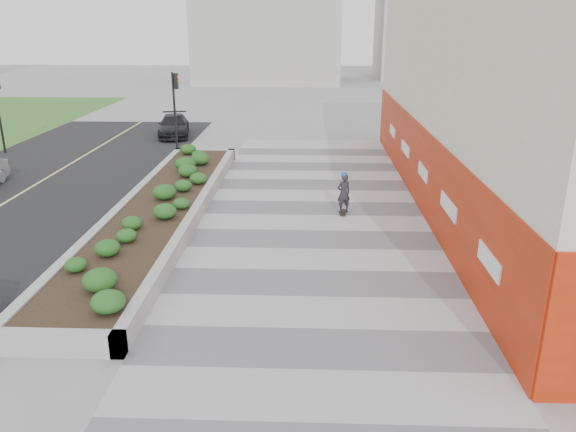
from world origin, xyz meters
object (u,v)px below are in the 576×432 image
Objects in this scene: planter at (161,206)px; car_dark at (174,126)px; skateboarder at (344,193)px; traffic_signal_near at (175,100)px.

car_dark reaches higher than planter.
planter is at bearing -89.48° from car_dark.
skateboarder is (6.57, 0.58, 0.38)m from planter.
skateboarder reaches higher than car_dark.
skateboarder is (8.30, -9.92, -1.96)m from traffic_signal_near.
car_dark is (-1.27, 4.50, -2.13)m from traffic_signal_near.
traffic_signal_near is 2.64× the size of skateboarder.
traffic_signal_near reaches higher than planter.
skateboarder is 17.31m from car_dark.
planter is 4.13× the size of car_dark.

